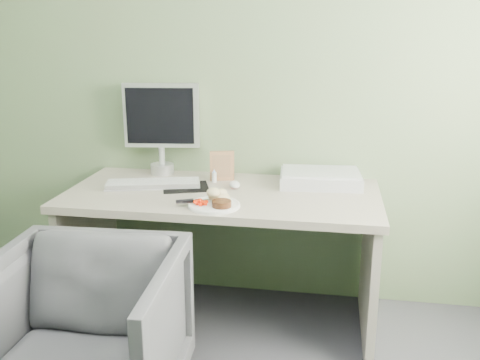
% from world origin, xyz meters
% --- Properties ---
extents(wall_back, '(3.50, 0.00, 3.50)m').
position_xyz_m(wall_back, '(0.00, 2.00, 1.35)').
color(wall_back, '#64805A').
rests_on(wall_back, floor).
extents(desk, '(1.60, 0.75, 0.73)m').
position_xyz_m(desk, '(0.00, 1.62, 0.55)').
color(desk, '#ACA390').
rests_on(desk, floor).
extents(plate, '(0.24, 0.24, 0.01)m').
position_xyz_m(plate, '(0.01, 1.38, 0.74)').
color(plate, white).
rests_on(plate, desk).
extents(steak, '(0.10, 0.10, 0.03)m').
position_xyz_m(steak, '(0.05, 1.35, 0.76)').
color(steak, black).
rests_on(steak, plate).
extents(potato_pile, '(0.12, 0.09, 0.06)m').
position_xyz_m(potato_pile, '(0.04, 1.44, 0.77)').
color(potato_pile, tan).
rests_on(potato_pile, plate).
extents(carrot_heap, '(0.05, 0.05, 0.04)m').
position_xyz_m(carrot_heap, '(-0.05, 1.37, 0.76)').
color(carrot_heap, red).
rests_on(carrot_heap, plate).
extents(steak_knife, '(0.20, 0.11, 0.02)m').
position_xyz_m(steak_knife, '(-0.09, 1.38, 0.75)').
color(steak_knife, silver).
rests_on(steak_knife, plate).
extents(mousepad, '(0.29, 0.27, 0.00)m').
position_xyz_m(mousepad, '(-0.21, 1.67, 0.73)').
color(mousepad, black).
rests_on(mousepad, desk).
extents(keyboard, '(0.51, 0.26, 0.02)m').
position_xyz_m(keyboard, '(-0.38, 1.66, 0.75)').
color(keyboard, white).
rests_on(keyboard, desk).
extents(computer_mouse, '(0.08, 0.11, 0.03)m').
position_xyz_m(computer_mouse, '(0.05, 1.71, 0.75)').
color(computer_mouse, white).
rests_on(computer_mouse, desk).
extents(photo_frame, '(0.13, 0.05, 0.17)m').
position_xyz_m(photo_frame, '(-0.04, 1.83, 0.81)').
color(photo_frame, olive).
rests_on(photo_frame, desk).
extents(eyedrop_bottle, '(0.03, 0.03, 0.07)m').
position_xyz_m(eyedrop_bottle, '(-0.08, 1.79, 0.76)').
color(eyedrop_bottle, white).
rests_on(eyedrop_bottle, desk).
extents(scanner, '(0.45, 0.31, 0.07)m').
position_xyz_m(scanner, '(0.49, 1.84, 0.76)').
color(scanner, '#A6A9AD').
rests_on(scanner, desk).
extents(monitor, '(0.43, 0.14, 0.52)m').
position_xyz_m(monitor, '(-0.41, 1.94, 1.02)').
color(monitor, silver).
rests_on(monitor, desk).
extents(desk_chair, '(0.78, 0.80, 0.70)m').
position_xyz_m(desk_chair, '(-0.40, 0.80, 0.35)').
color(desk_chair, '#3E3F44').
rests_on(desk_chair, floor).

